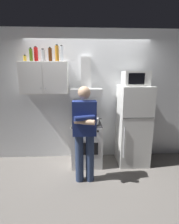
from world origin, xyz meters
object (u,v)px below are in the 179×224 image
object	(u,v)px
refrigerator	(133,125)
bottle_liquor_amber	(57,54)
bottle_olive_oil	(31,55)
cooking_pot	(93,121)
bottle_soda_red	(36,55)
stove_oven	(86,143)
bottle_vodka_clear	(62,54)
microwave	(136,78)
person_standing	(84,132)
range_hood	(86,86)
bottle_spice_jar	(25,59)
bottle_rum_dark	(50,55)
upper_cabinet	(45,78)
bottle_canister_steel	(43,56)

from	to	relation	value
refrigerator	bottle_liquor_amber	size ratio (longest dim) A/B	5.26
refrigerator	bottle_olive_oil	size ratio (longest dim) A/B	6.46
cooking_pot	bottle_soda_red	distance (m)	1.66
stove_oven	bottle_vodka_clear	bearing A→B (deg)	166.35
cooking_pot	bottle_olive_oil	size ratio (longest dim) A/B	1.26
microwave	person_standing	size ratio (longest dim) A/B	0.29
stove_oven	range_hood	size ratio (longest dim) A/B	1.17
range_hood	person_standing	xyz separation A→B (m)	(-0.05, -0.73, -0.70)
bottle_liquor_amber	bottle_vodka_clear	xyz separation A→B (m)	(0.09, 0.00, -0.01)
person_standing	bottle_soda_red	size ratio (longest dim) A/B	5.88
bottle_olive_oil	bottle_vodka_clear	distance (m)	0.57
bottle_soda_red	bottle_liquor_amber	size ratio (longest dim) A/B	0.92
stove_oven	bottle_soda_red	distance (m)	1.99
stove_oven	bottle_liquor_amber	world-z (taller)	bottle_liquor_amber
refrigerator	bottle_spice_jar	distance (m)	2.48
bottle_olive_oil	stove_oven	bearing A→B (deg)	-5.85
stove_oven	bottle_rum_dark	world-z (taller)	bottle_rum_dark
stove_oven	bottle_soda_red	bearing A→B (deg)	170.60
stove_oven	person_standing	distance (m)	0.77
range_hood	bottle_soda_red	xyz separation A→B (m)	(-0.94, 0.03, 0.59)
range_hood	bottle_liquor_amber	distance (m)	0.81
microwave	bottle_vodka_clear	bearing A→B (deg)	176.28
person_standing	stove_oven	bearing A→B (deg)	85.28
range_hood	bottle_olive_oil	xyz separation A→B (m)	(-1.02, -0.02, 0.57)
upper_cabinet	bottle_liquor_amber	size ratio (longest dim) A/B	2.96
stove_oven	person_standing	bearing A→B (deg)	-94.72
bottle_rum_dark	bottle_spice_jar	bearing A→B (deg)	176.86
cooking_pot	bottle_rum_dark	world-z (taller)	bottle_rum_dark
stove_oven	bottle_olive_oil	world-z (taller)	bottle_olive_oil
upper_cabinet	bottle_olive_oil	distance (m)	0.47
bottle_olive_oil	bottle_vodka_clear	xyz separation A→B (m)	(0.57, 0.01, 0.02)
bottle_spice_jar	bottle_olive_oil	bearing A→B (deg)	-23.18
microwave	range_hood	bearing A→B (deg)	173.54
bottle_olive_oil	bottle_rum_dark	size ratio (longest dim) A/B	0.94
bottle_soda_red	bottle_olive_oil	bearing A→B (deg)	-147.55
bottle_soda_red	bottle_rum_dark	distance (m)	0.27
stove_oven	bottle_canister_steel	bearing A→B (deg)	170.05
bottle_spice_jar	bottle_olive_oil	distance (m)	0.16
upper_cabinet	bottle_spice_jar	bearing A→B (deg)	174.02
bottle_canister_steel	bottle_spice_jar	distance (m)	0.35
microwave	cooking_pot	world-z (taller)	microwave
cooking_pot	range_hood	bearing A→B (deg)	117.88
refrigerator	bottle_soda_red	distance (m)	2.35
stove_oven	bottle_soda_red	world-z (taller)	bottle_soda_red
stove_oven	bottle_liquor_amber	distance (m)	1.85
stove_oven	bottle_soda_red	size ratio (longest dim) A/B	3.14
refrigerator	bottle_liquor_amber	distance (m)	2.04
upper_cabinet	bottle_soda_red	distance (m)	0.46
cooking_pot	bottle_vodka_clear	world-z (taller)	bottle_vodka_clear
bottle_olive_oil	bottle_liquor_amber	bearing A→B (deg)	0.33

